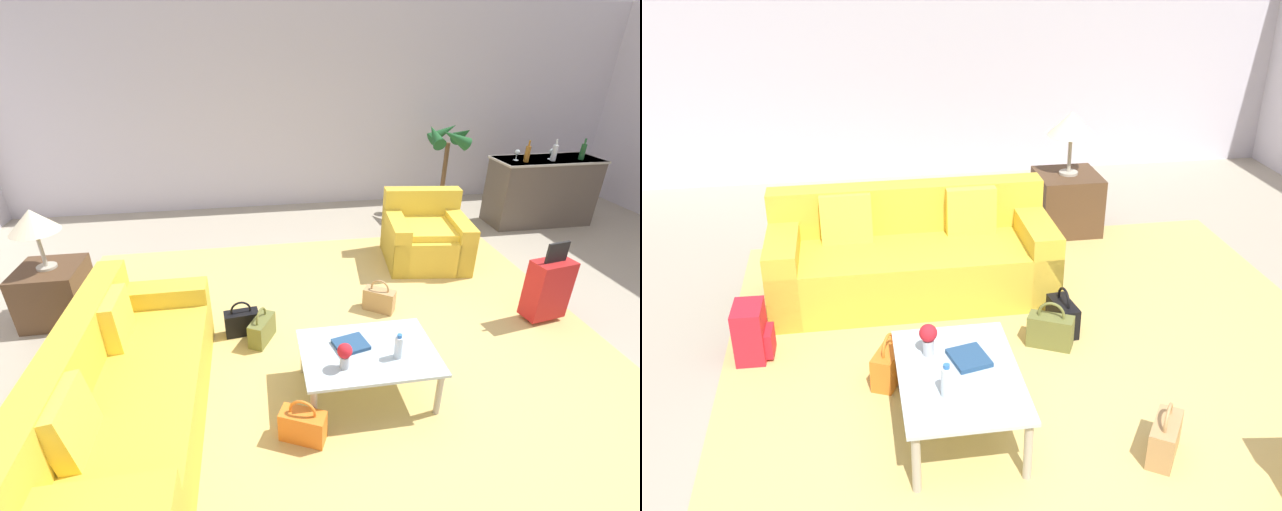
% 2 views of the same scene
% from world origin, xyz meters
% --- Properties ---
extents(ground_plane, '(12.00, 12.00, 0.00)m').
position_xyz_m(ground_plane, '(0.00, 0.00, 0.00)').
color(ground_plane, '#A89E89').
extents(wall_back, '(10.24, 0.12, 3.10)m').
position_xyz_m(wall_back, '(0.00, 4.06, 1.55)').
color(wall_back, silver).
rests_on(wall_back, ground).
extents(area_rug, '(5.20, 4.40, 0.01)m').
position_xyz_m(area_rug, '(-0.60, 0.20, 0.00)').
color(area_rug, tan).
rests_on(area_rug, ground).
extents(couch, '(0.89, 2.22, 0.84)m').
position_xyz_m(couch, '(-2.19, -0.60, 0.30)').
color(couch, gold).
rests_on(couch, ground).
extents(armchair, '(1.08, 1.06, 0.85)m').
position_xyz_m(armchair, '(0.91, 1.67, 0.29)').
color(armchair, gold).
rests_on(armchair, ground).
extents(coffee_table, '(1.03, 0.71, 0.41)m').
position_xyz_m(coffee_table, '(-0.40, -0.50, 0.36)').
color(coffee_table, silver).
rests_on(coffee_table, ground).
extents(water_bottle, '(0.06, 0.06, 0.20)m').
position_xyz_m(water_bottle, '(-0.20, -0.60, 0.50)').
color(water_bottle, silver).
rests_on(water_bottle, coffee_table).
extents(coffee_table_book, '(0.29, 0.26, 0.03)m').
position_xyz_m(coffee_table_book, '(-0.52, -0.42, 0.42)').
color(coffee_table_book, navy).
rests_on(coffee_table_book, coffee_table).
extents(flower_vase, '(0.11, 0.11, 0.21)m').
position_xyz_m(flower_vase, '(-0.62, -0.65, 0.53)').
color(flower_vase, '#B2B7BC').
rests_on(flower_vase, coffee_table).
extents(side_table, '(0.58, 0.58, 0.57)m').
position_xyz_m(side_table, '(-3.20, 1.00, 0.29)').
color(side_table, '#513823').
rests_on(side_table, ground).
extents(table_lamp, '(0.44, 0.44, 0.60)m').
position_xyz_m(table_lamp, '(-3.20, 1.00, 1.05)').
color(table_lamp, '#ADA899').
rests_on(table_lamp, side_table).
extents(bar_console, '(1.55, 0.63, 0.99)m').
position_xyz_m(bar_console, '(3.10, 2.60, 0.51)').
color(bar_console, brown).
rests_on(bar_console, ground).
extents(wine_glass_leftmost, '(0.08, 0.08, 0.15)m').
position_xyz_m(wine_glass_leftmost, '(2.57, 2.58, 1.10)').
color(wine_glass_leftmost, silver).
rests_on(wine_glass_leftmost, bar_console).
extents(wine_glass_left_of_centre, '(0.08, 0.08, 0.15)m').
position_xyz_m(wine_glass_left_of_centre, '(3.10, 2.56, 1.10)').
color(wine_glass_left_of_centre, silver).
rests_on(wine_glass_left_of_centre, bar_console).
extents(wine_glass_right_of_centre, '(0.08, 0.08, 0.15)m').
position_xyz_m(wine_glass_right_of_centre, '(3.63, 2.59, 1.10)').
color(wine_glass_right_of_centre, silver).
rests_on(wine_glass_right_of_centre, bar_console).
extents(wine_bottle_amber, '(0.07, 0.07, 0.30)m').
position_xyz_m(wine_bottle_amber, '(2.66, 2.48, 1.11)').
color(wine_bottle_amber, brown).
rests_on(wine_bottle_amber, bar_console).
extents(wine_bottle_clear, '(0.07, 0.07, 0.30)m').
position_xyz_m(wine_bottle_clear, '(3.09, 2.48, 1.11)').
color(wine_bottle_clear, silver).
rests_on(wine_bottle_clear, bar_console).
extents(wine_bottle_green, '(0.07, 0.07, 0.30)m').
position_xyz_m(wine_bottle_green, '(3.53, 2.48, 1.11)').
color(wine_bottle_green, '#194C23').
rests_on(wine_bottle_green, bar_console).
extents(suitcase_red, '(0.43, 0.28, 0.85)m').
position_xyz_m(suitcase_red, '(1.60, 0.20, 0.36)').
color(suitcase_red, red).
rests_on(suitcase_red, ground).
extents(handbag_olive, '(0.27, 0.35, 0.36)m').
position_xyz_m(handbag_olive, '(-1.19, 0.29, 0.13)').
color(handbag_olive, olive).
rests_on(handbag_olive, ground).
extents(handbag_orange, '(0.35, 0.26, 0.36)m').
position_xyz_m(handbag_orange, '(-0.96, -0.88, 0.13)').
color(handbag_orange, orange).
rests_on(handbag_orange, ground).
extents(handbag_black, '(0.33, 0.18, 0.36)m').
position_xyz_m(handbag_black, '(-1.38, 0.43, 0.13)').
color(handbag_black, black).
rests_on(handbag_black, ground).
extents(handbag_tan, '(0.34, 0.30, 0.36)m').
position_xyz_m(handbag_tan, '(0.03, 0.61, 0.13)').
color(handbag_tan, tan).
rests_on(handbag_tan, ground).
extents(potted_palm, '(0.64, 0.64, 1.45)m').
position_xyz_m(potted_palm, '(1.80, 3.20, 0.74)').
color(potted_palm, '#BCB299').
rests_on(potted_palm, ground).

